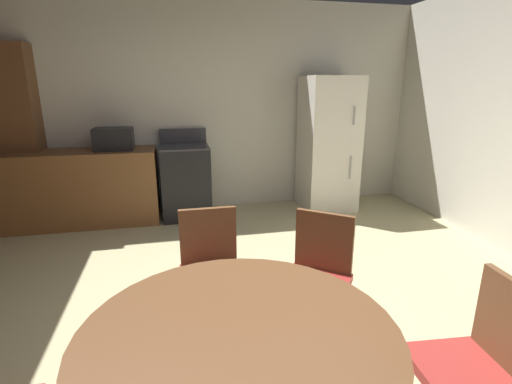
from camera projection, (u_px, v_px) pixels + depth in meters
The scene contains 11 objects.
ground_plane at pixel (276, 342), 2.50m from camera, with size 14.00×14.00×0.00m, color tan.
wall_back at pixel (217, 108), 5.01m from camera, with size 5.73×0.12×2.70m, color beige.
kitchen_counter at pixel (84, 188), 4.54m from camera, with size 1.74×0.60×0.90m, color brown.
pantry_column at pixel (21, 138), 4.40m from camera, with size 0.44×0.36×2.10m, color brown.
oven_range at pixel (186, 181), 4.79m from camera, with size 0.60×0.60×1.10m.
refrigerator at pixel (328, 144), 5.02m from camera, with size 0.68×0.68×1.76m.
microwave at pixel (114, 139), 4.46m from camera, with size 0.44×0.32×0.26m, color black.
dining_table at pixel (239, 365), 1.46m from camera, with size 1.23×1.23×0.76m.
chair_east at pixel (481, 363), 1.62m from camera, with size 0.43×0.43×0.87m.
chair_northeast at pixel (318, 273), 2.39m from camera, with size 0.56×0.56×0.87m.
chair_north at pixel (211, 267), 2.46m from camera, with size 0.40×0.40×0.87m.
Camera 1 is at (-0.59, -2.05, 1.66)m, focal length 26.32 mm.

